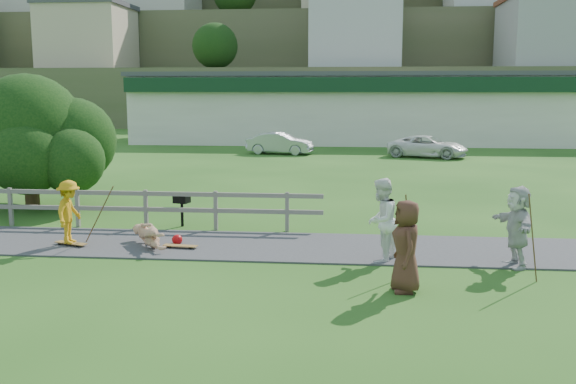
{
  "coord_description": "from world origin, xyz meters",
  "views": [
    {
      "loc": [
        3.74,
        -13.95,
        3.88
      ],
      "look_at": [
        2.15,
        2.0,
        1.32
      ],
      "focal_mm": 40.0,
      "sensor_mm": 36.0,
      "label": 1
    }
  ],
  "objects_px": {
    "skater_rider": "(69,216)",
    "skater_fallen": "(150,235)",
    "car_silver": "(280,143)",
    "bbq": "(182,211)",
    "spectator_d": "(517,227)",
    "spectator_c": "(406,246)",
    "spectator_a": "(381,220)",
    "tree": "(29,150)",
    "car_white": "(428,147)"
  },
  "relations": [
    {
      "from": "car_silver",
      "to": "bbq",
      "type": "xyz_separation_m",
      "value": [
        -0.47,
        -20.96,
        -0.2
      ]
    },
    {
      "from": "skater_rider",
      "to": "tree",
      "type": "relative_size",
      "value": 0.27
    },
    {
      "from": "spectator_a",
      "to": "bbq",
      "type": "xyz_separation_m",
      "value": [
        -5.49,
        3.27,
        -0.51
      ]
    },
    {
      "from": "car_white",
      "to": "spectator_d",
      "type": "bearing_deg",
      "value": -162.68
    },
    {
      "from": "spectator_a",
      "to": "bbq",
      "type": "height_order",
      "value": "spectator_a"
    },
    {
      "from": "spectator_a",
      "to": "skater_fallen",
      "type": "bearing_deg",
      "value": -72.35
    },
    {
      "from": "spectator_a",
      "to": "car_silver",
      "type": "distance_m",
      "value": 24.75
    },
    {
      "from": "spectator_c",
      "to": "car_silver",
      "type": "xyz_separation_m",
      "value": [
        -5.41,
        26.4,
        -0.25
      ]
    },
    {
      "from": "skater_rider",
      "to": "skater_fallen",
      "type": "distance_m",
      "value": 2.04
    },
    {
      "from": "spectator_c",
      "to": "bbq",
      "type": "height_order",
      "value": "spectator_c"
    },
    {
      "from": "spectator_a",
      "to": "bbq",
      "type": "relative_size",
      "value": 2.12
    },
    {
      "from": "spectator_d",
      "to": "bbq",
      "type": "distance_m",
      "value": 9.13
    },
    {
      "from": "skater_fallen",
      "to": "spectator_a",
      "type": "distance_m",
      "value": 5.72
    },
    {
      "from": "tree",
      "to": "spectator_d",
      "type": "bearing_deg",
      "value": -22.32
    },
    {
      "from": "skater_fallen",
      "to": "bbq",
      "type": "relative_size",
      "value": 1.92
    },
    {
      "from": "skater_rider",
      "to": "skater_fallen",
      "type": "xyz_separation_m",
      "value": [
        1.99,
        0.11,
        -0.47
      ]
    },
    {
      "from": "spectator_c",
      "to": "car_white",
      "type": "height_order",
      "value": "spectator_c"
    },
    {
      "from": "spectator_c",
      "to": "car_silver",
      "type": "height_order",
      "value": "spectator_c"
    },
    {
      "from": "car_silver",
      "to": "spectator_c",
      "type": "bearing_deg",
      "value": -158.63
    },
    {
      "from": "skater_fallen",
      "to": "car_white",
      "type": "xyz_separation_m",
      "value": [
        9.32,
        22.43,
        0.31
      ]
    },
    {
      "from": "skater_rider",
      "to": "spectator_c",
      "type": "height_order",
      "value": "spectator_c"
    },
    {
      "from": "bbq",
      "to": "spectator_d",
      "type": "bearing_deg",
      "value": -6.91
    },
    {
      "from": "car_white",
      "to": "tree",
      "type": "distance_m",
      "value": 23.02
    },
    {
      "from": "skater_rider",
      "to": "spectator_c",
      "type": "distance_m",
      "value": 8.48
    },
    {
      "from": "spectator_a",
      "to": "car_silver",
      "type": "bearing_deg",
      "value": -143.27
    },
    {
      "from": "skater_fallen",
      "to": "spectator_a",
      "type": "height_order",
      "value": "spectator_a"
    },
    {
      "from": "spectator_c",
      "to": "tree",
      "type": "relative_size",
      "value": 0.31
    },
    {
      "from": "spectator_a",
      "to": "tree",
      "type": "relative_size",
      "value": 0.33
    },
    {
      "from": "skater_fallen",
      "to": "skater_rider",
      "type": "bearing_deg",
      "value": 147.78
    },
    {
      "from": "car_silver",
      "to": "bbq",
      "type": "relative_size",
      "value": 4.4
    },
    {
      "from": "spectator_d",
      "to": "tree",
      "type": "distance_m",
      "value": 15.33
    },
    {
      "from": "spectator_a",
      "to": "tree",
      "type": "height_order",
      "value": "tree"
    },
    {
      "from": "bbq",
      "to": "tree",
      "type": "bearing_deg",
      "value": 172.71
    },
    {
      "from": "car_white",
      "to": "skater_rider",
      "type": "bearing_deg",
      "value": 172.47
    },
    {
      "from": "skater_rider",
      "to": "spectator_d",
      "type": "height_order",
      "value": "spectator_d"
    },
    {
      "from": "spectator_c",
      "to": "bbq",
      "type": "distance_m",
      "value": 8.02
    },
    {
      "from": "skater_fallen",
      "to": "spectator_a",
      "type": "relative_size",
      "value": 0.9
    },
    {
      "from": "skater_fallen",
      "to": "tree",
      "type": "distance_m",
      "value": 7.59
    },
    {
      "from": "spectator_d",
      "to": "car_white",
      "type": "relative_size",
      "value": 0.4
    },
    {
      "from": "bbq",
      "to": "car_white",
      "type": "bearing_deg",
      "value": 80.51
    },
    {
      "from": "spectator_a",
      "to": "bbq",
      "type": "bearing_deg",
      "value": -95.77
    },
    {
      "from": "bbq",
      "to": "skater_fallen",
      "type": "bearing_deg",
      "value": -78.04
    },
    {
      "from": "spectator_c",
      "to": "spectator_d",
      "type": "height_order",
      "value": "spectator_d"
    },
    {
      "from": "spectator_c",
      "to": "tree",
      "type": "distance_m",
      "value": 14.01
    },
    {
      "from": "skater_fallen",
      "to": "car_white",
      "type": "bearing_deg",
      "value": 32.03
    },
    {
      "from": "spectator_d",
      "to": "tree",
      "type": "height_order",
      "value": "tree"
    },
    {
      "from": "spectator_a",
      "to": "spectator_d",
      "type": "height_order",
      "value": "spectator_a"
    },
    {
      "from": "spectator_a",
      "to": "spectator_d",
      "type": "xyz_separation_m",
      "value": [
        2.95,
        -0.17,
        -0.05
      ]
    },
    {
      "from": "skater_fallen",
      "to": "spectator_c",
      "type": "distance_m",
      "value": 6.71
    },
    {
      "from": "car_silver",
      "to": "car_white",
      "type": "xyz_separation_m",
      "value": [
        8.7,
        -1.08,
        -0.03
      ]
    }
  ]
}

